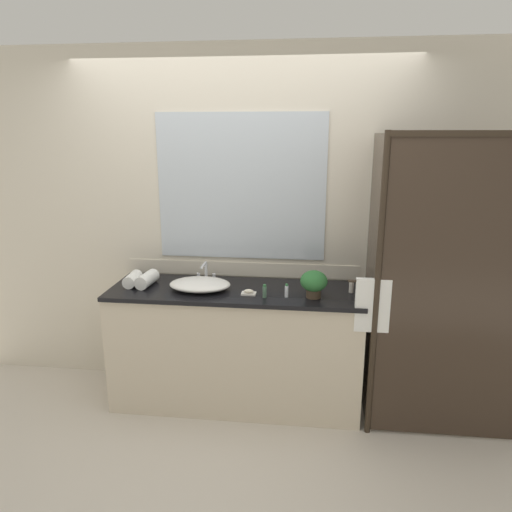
{
  "coord_description": "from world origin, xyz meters",
  "views": [
    {
      "loc": [
        0.52,
        -3.12,
        1.99
      ],
      "look_at": [
        0.15,
        0.0,
        1.15
      ],
      "focal_mm": 32.76,
      "sensor_mm": 36.0,
      "label": 1
    }
  ],
  "objects_px": {
    "soap_dish": "(249,292)",
    "rolled_towel_near_edge": "(133,279)",
    "sink_basin": "(200,284)",
    "amenity_bottle_shampoo": "(265,291)",
    "amenity_bottle_body_wash": "(351,287)",
    "rolled_towel_middle": "(147,279)",
    "potted_plant": "(314,282)",
    "faucet": "(206,274)",
    "amenity_bottle_lotion": "(287,291)"
  },
  "relations": [
    {
      "from": "soap_dish",
      "to": "rolled_towel_near_edge",
      "type": "distance_m",
      "value": 0.88
    },
    {
      "from": "sink_basin",
      "to": "amenity_bottle_shampoo",
      "type": "xyz_separation_m",
      "value": [
        0.47,
        -0.11,
        0.01
      ]
    },
    {
      "from": "amenity_bottle_body_wash",
      "to": "rolled_towel_middle",
      "type": "bearing_deg",
      "value": -178.82
    },
    {
      "from": "sink_basin",
      "to": "potted_plant",
      "type": "relative_size",
      "value": 2.33
    },
    {
      "from": "soap_dish",
      "to": "sink_basin",
      "type": "bearing_deg",
      "value": 170.09
    },
    {
      "from": "faucet",
      "to": "amenity_bottle_body_wash",
      "type": "xyz_separation_m",
      "value": [
        1.07,
        -0.13,
        -0.01
      ]
    },
    {
      "from": "soap_dish",
      "to": "potted_plant",
      "type": "bearing_deg",
      "value": -0.99
    },
    {
      "from": "faucet",
      "to": "rolled_towel_near_edge",
      "type": "height_order",
      "value": "faucet"
    },
    {
      "from": "soap_dish",
      "to": "amenity_bottle_body_wash",
      "type": "relative_size",
      "value": 1.14
    },
    {
      "from": "sink_basin",
      "to": "faucet",
      "type": "distance_m",
      "value": 0.19
    },
    {
      "from": "sink_basin",
      "to": "faucet",
      "type": "xyz_separation_m",
      "value": [
        -0.0,
        0.19,
        0.02
      ]
    },
    {
      "from": "rolled_towel_near_edge",
      "to": "rolled_towel_middle",
      "type": "xyz_separation_m",
      "value": [
        0.11,
        -0.0,
        0.0
      ]
    },
    {
      "from": "amenity_bottle_lotion",
      "to": "faucet",
      "type": "bearing_deg",
      "value": 156.12
    },
    {
      "from": "amenity_bottle_body_wash",
      "to": "faucet",
      "type": "bearing_deg",
      "value": 173.25
    },
    {
      "from": "faucet",
      "to": "potted_plant",
      "type": "xyz_separation_m",
      "value": [
        0.8,
        -0.26,
        0.05
      ]
    },
    {
      "from": "faucet",
      "to": "rolled_towel_near_edge",
      "type": "xyz_separation_m",
      "value": [
        -0.51,
        -0.15,
        -0.01
      ]
    },
    {
      "from": "sink_basin",
      "to": "rolled_towel_near_edge",
      "type": "xyz_separation_m",
      "value": [
        -0.51,
        0.04,
        0.01
      ]
    },
    {
      "from": "soap_dish",
      "to": "faucet",
      "type": "bearing_deg",
      "value": 145.02
    },
    {
      "from": "potted_plant",
      "to": "amenity_bottle_lotion",
      "type": "height_order",
      "value": "potted_plant"
    },
    {
      "from": "amenity_bottle_shampoo",
      "to": "amenity_bottle_lotion",
      "type": "bearing_deg",
      "value": 9.88
    },
    {
      "from": "faucet",
      "to": "amenity_bottle_body_wash",
      "type": "height_order",
      "value": "faucet"
    },
    {
      "from": "soap_dish",
      "to": "amenity_bottle_lotion",
      "type": "xyz_separation_m",
      "value": [
        0.26,
        -0.02,
        0.03
      ]
    },
    {
      "from": "potted_plant",
      "to": "amenity_bottle_shampoo",
      "type": "height_order",
      "value": "potted_plant"
    },
    {
      "from": "rolled_towel_near_edge",
      "to": "amenity_bottle_shampoo",
      "type": "bearing_deg",
      "value": -8.58
    },
    {
      "from": "faucet",
      "to": "amenity_bottle_body_wash",
      "type": "distance_m",
      "value": 1.07
    },
    {
      "from": "faucet",
      "to": "amenity_bottle_body_wash",
      "type": "relative_size",
      "value": 1.94
    },
    {
      "from": "amenity_bottle_body_wash",
      "to": "amenity_bottle_lotion",
      "type": "bearing_deg",
      "value": -161.48
    },
    {
      "from": "amenity_bottle_shampoo",
      "to": "amenity_bottle_body_wash",
      "type": "distance_m",
      "value": 0.62
    },
    {
      "from": "amenity_bottle_shampoo",
      "to": "soap_dish",
      "type": "bearing_deg",
      "value": 156.64
    },
    {
      "from": "amenity_bottle_body_wash",
      "to": "rolled_towel_middle",
      "type": "distance_m",
      "value": 1.47
    },
    {
      "from": "potted_plant",
      "to": "sink_basin",
      "type": "bearing_deg",
      "value": 174.99
    },
    {
      "from": "amenity_bottle_shampoo",
      "to": "rolled_towel_middle",
      "type": "bearing_deg",
      "value": 170.63
    },
    {
      "from": "faucet",
      "to": "amenity_bottle_lotion",
      "type": "xyz_separation_m",
      "value": [
        0.62,
        -0.28,
        -0.01
      ]
    },
    {
      "from": "sink_basin",
      "to": "amenity_bottle_body_wash",
      "type": "height_order",
      "value": "amenity_bottle_body_wash"
    },
    {
      "from": "sink_basin",
      "to": "amenity_bottle_shampoo",
      "type": "distance_m",
      "value": 0.49
    },
    {
      "from": "amenity_bottle_lotion",
      "to": "amenity_bottle_shampoo",
      "type": "bearing_deg",
      "value": -170.12
    },
    {
      "from": "faucet",
      "to": "potted_plant",
      "type": "relative_size",
      "value": 0.91
    },
    {
      "from": "potted_plant",
      "to": "rolled_towel_middle",
      "type": "distance_m",
      "value": 1.21
    },
    {
      "from": "amenity_bottle_shampoo",
      "to": "amenity_bottle_body_wash",
      "type": "xyz_separation_m",
      "value": [
        0.59,
        0.17,
        -0.0
      ]
    },
    {
      "from": "rolled_towel_middle",
      "to": "amenity_bottle_body_wash",
      "type": "bearing_deg",
      "value": 1.18
    },
    {
      "from": "rolled_towel_near_edge",
      "to": "rolled_towel_middle",
      "type": "height_order",
      "value": "rolled_towel_middle"
    },
    {
      "from": "faucet",
      "to": "amenity_bottle_lotion",
      "type": "distance_m",
      "value": 0.68
    },
    {
      "from": "soap_dish",
      "to": "amenity_bottle_body_wash",
      "type": "bearing_deg",
      "value": 10.01
    },
    {
      "from": "sink_basin",
      "to": "amenity_bottle_body_wash",
      "type": "distance_m",
      "value": 1.07
    },
    {
      "from": "soap_dish",
      "to": "amenity_bottle_body_wash",
      "type": "xyz_separation_m",
      "value": [
        0.71,
        0.12,
        0.03
      ]
    },
    {
      "from": "potted_plant",
      "to": "amenity_bottle_shampoo",
      "type": "bearing_deg",
      "value": -172.7
    },
    {
      "from": "amenity_bottle_body_wash",
      "to": "rolled_towel_near_edge",
      "type": "xyz_separation_m",
      "value": [
        -1.58,
        -0.03,
        0.0
      ]
    },
    {
      "from": "potted_plant",
      "to": "rolled_towel_near_edge",
      "type": "distance_m",
      "value": 1.32
    },
    {
      "from": "sink_basin",
      "to": "faucet",
      "type": "bearing_deg",
      "value": 90.0
    },
    {
      "from": "sink_basin",
      "to": "potted_plant",
      "type": "bearing_deg",
      "value": -5.01
    }
  ]
}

